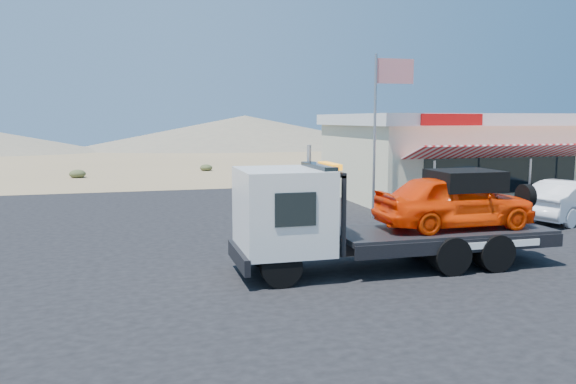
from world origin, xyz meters
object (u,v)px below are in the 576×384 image
at_px(white_sedan, 573,201).
at_px(flagpole, 381,117).
at_px(tow_truck, 388,212).
at_px(jerky_store, 449,156).

distance_m(white_sedan, flagpole, 7.56).
xyz_separation_m(tow_truck, jerky_store, (8.30, 11.04, 0.57)).
height_order(white_sedan, flagpole, flagpole).
relative_size(tow_truck, white_sedan, 1.74).
xyz_separation_m(tow_truck, flagpole, (2.74, 6.56, 2.34)).
height_order(jerky_store, flagpole, flagpole).
relative_size(tow_truck, flagpole, 1.31).
height_order(white_sedan, jerky_store, jerky_store).
bearing_deg(white_sedan, flagpole, 51.19).
xyz_separation_m(jerky_store, flagpole, (-5.57, -4.47, 1.77)).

